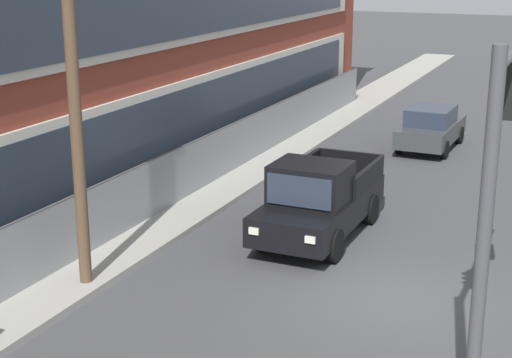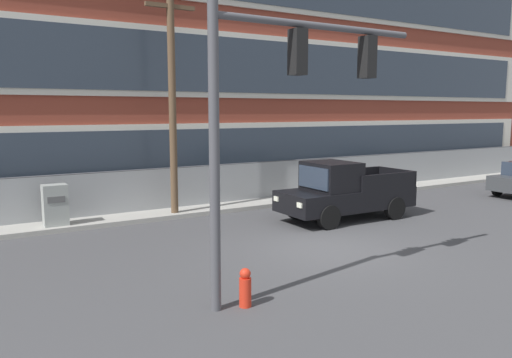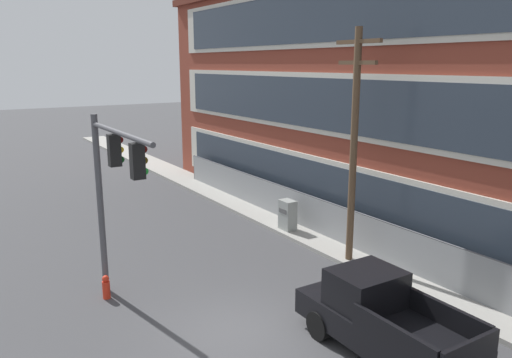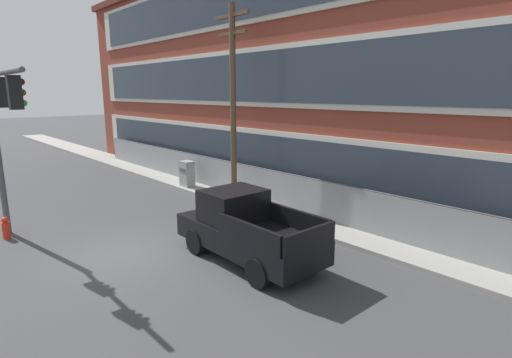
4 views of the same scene
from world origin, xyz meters
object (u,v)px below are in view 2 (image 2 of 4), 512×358
Objects in this scene: traffic_signal_mast at (278,96)px; pickup_truck_black at (343,193)px; fire_hydrant at (245,288)px; utility_pole_near_corner at (172,86)px; electrical_cabinet at (55,207)px.

pickup_truck_black is (6.03, 4.88, -3.15)m from traffic_signal_mast.
fire_hydrant is at bearing -143.85° from pickup_truck_black.
utility_pole_near_corner is 5.64m from electrical_cabinet.
traffic_signal_mast is at bearing -141.03° from pickup_truck_black.
traffic_signal_mast is 3.93× the size of electrical_cabinet.
utility_pole_near_corner is at bearing 76.88° from fire_hydrant.
pickup_truck_black is at bearing -35.56° from utility_pole_near_corner.
pickup_truck_black is at bearing 36.15° from fire_hydrant.
traffic_signal_mast is at bearing -97.68° from utility_pole_near_corner.
pickup_truck_black reaches higher than electrical_cabinet.
electrical_cabinet is (-4.03, 0.08, -3.94)m from utility_pole_near_corner.
pickup_truck_black is 9.63m from electrical_cabinet.
electrical_cabinet is 1.90× the size of fire_hydrant.
traffic_signal_mast reaches higher than fire_hydrant.
electrical_cabinet reaches higher than fire_hydrant.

